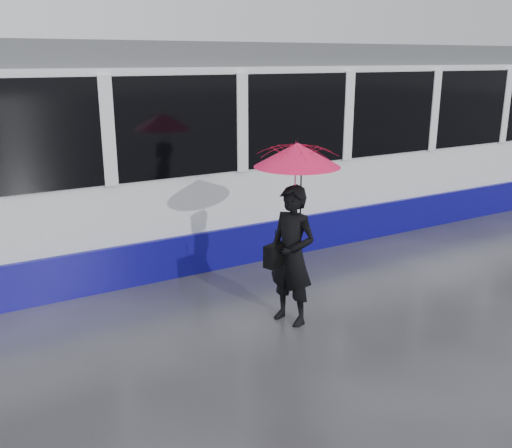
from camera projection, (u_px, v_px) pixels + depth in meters
ground at (216, 308)px, 7.41m from camera, size 90.00×90.00×0.00m
rails at (149, 253)px, 9.48m from camera, size 34.00×1.51×0.02m
tram at (326, 140)px, 10.78m from camera, size 26.00×2.56×3.35m
woman at (292, 256)px, 6.81m from camera, size 0.59×0.72×1.71m
umbrella at (297, 172)px, 6.55m from camera, size 1.28×1.28×1.15m
handbag at (275, 255)px, 6.71m from camera, size 0.33×0.22×0.44m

